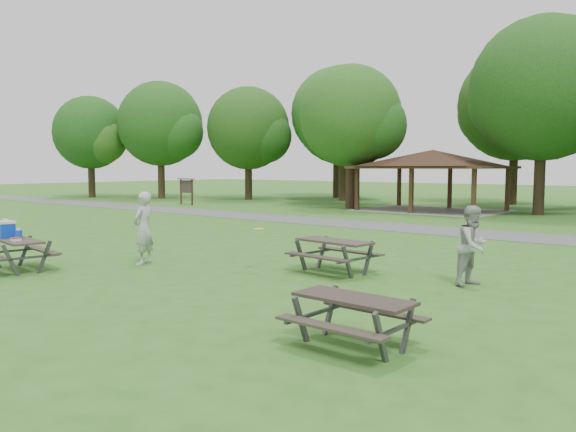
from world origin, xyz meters
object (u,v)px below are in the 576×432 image
(frisbee_catcher, at_px, (473,246))
(frisbee_thrower, at_px, (143,228))
(picnic_table_near, at_px, (14,240))
(picnic_table_middle, at_px, (334,248))

(frisbee_catcher, bearing_deg, frisbee_thrower, 122.46)
(picnic_table_near, relative_size, frisbee_thrower, 1.06)
(picnic_table_near, height_order, frisbee_catcher, frisbee_catcher)
(picnic_table_middle, xyz_separation_m, frisbee_catcher, (3.33, 0.73, 0.28))
(picnic_table_near, bearing_deg, frisbee_thrower, 54.16)
(picnic_table_near, distance_m, frisbee_catcher, 11.60)
(picnic_table_near, xyz_separation_m, frisbee_thrower, (1.93, 2.68, 0.23))
(picnic_table_middle, relative_size, frisbee_catcher, 1.17)
(picnic_table_near, relative_size, frisbee_catcher, 1.17)
(picnic_table_near, bearing_deg, picnic_table_middle, 36.68)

